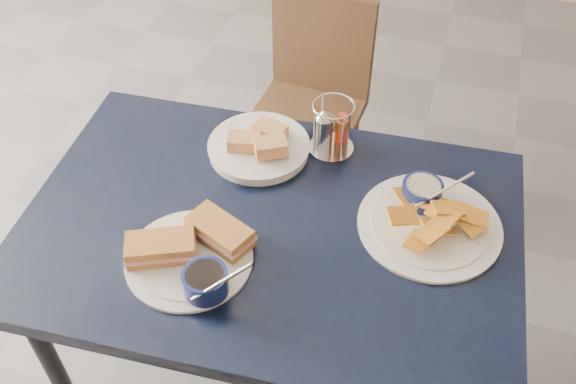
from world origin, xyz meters
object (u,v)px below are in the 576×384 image
(dining_table, at_px, (270,246))
(sandwich_plate, at_px, (193,254))
(bread_basket, at_px, (260,146))
(condiment_caddy, at_px, (330,130))
(chair_far, at_px, (312,89))
(plantain_plate, at_px, (428,215))

(dining_table, xyz_separation_m, sandwich_plate, (-0.12, -0.14, 0.10))
(dining_table, relative_size, bread_basket, 4.59)
(sandwich_plate, height_order, condiment_caddy, condiment_caddy)
(chair_far, distance_m, condiment_caddy, 0.76)
(dining_table, distance_m, sandwich_plate, 0.21)
(chair_far, xyz_separation_m, bread_basket, (0.05, -0.69, 0.33))
(bread_basket, bearing_deg, chair_far, 93.83)
(bread_basket, height_order, condiment_caddy, condiment_caddy)
(sandwich_plate, xyz_separation_m, condiment_caddy, (0.18, 0.42, 0.03))
(chair_far, distance_m, plantain_plate, 0.98)
(condiment_caddy, bearing_deg, sandwich_plate, -113.51)
(chair_far, bearing_deg, bread_basket, -86.17)
(sandwich_plate, height_order, bread_basket, sandwich_plate)
(dining_table, bearing_deg, condiment_caddy, 76.99)
(plantain_plate, bearing_deg, dining_table, -161.65)
(sandwich_plate, bearing_deg, plantain_plate, 29.30)
(sandwich_plate, bearing_deg, dining_table, 50.08)
(sandwich_plate, height_order, plantain_plate, same)
(dining_table, xyz_separation_m, chair_far, (-0.14, 0.91, -0.24))
(plantain_plate, bearing_deg, condiment_caddy, 147.10)
(bread_basket, bearing_deg, dining_table, -66.47)
(plantain_plate, bearing_deg, chair_far, 120.39)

